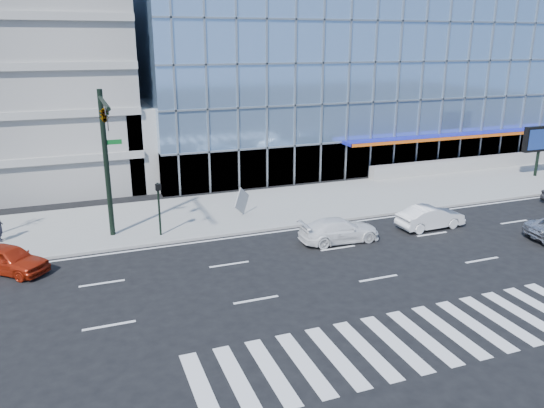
{
  "coord_description": "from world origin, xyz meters",
  "views": [
    {
      "loc": [
        -12.59,
        -23.19,
        10.47
      ],
      "look_at": [
        -2.61,
        3.0,
        1.88
      ],
      "focal_mm": 35.0,
      "sensor_mm": 36.0,
      "label": 1
    }
  ],
  "objects": [
    {
      "name": "ramp_block",
      "position": [
        -6.0,
        18.0,
        3.0
      ],
      "size": [
        6.0,
        8.0,
        6.0
      ],
      "primitive_type": "cube",
      "color": "gray",
      "rests_on": "ground"
    },
    {
      "name": "retaining_wall",
      "position": [
        24.0,
        11.6,
        0.65
      ],
      "size": [
        30.0,
        0.8,
        1.0
      ],
      "primitive_type": "cube",
      "color": "gray",
      "rests_on": "sidewalk"
    },
    {
      "name": "marquee_sign",
      "position": [
        22.0,
        7.99,
        3.07
      ],
      "size": [
        3.2,
        0.43,
        4.0
      ],
      "color": "black",
      "rests_on": "sidewalk"
    },
    {
      "name": "white_suv",
      "position": [
        0.52,
        0.9,
        0.65
      ],
      "size": [
        4.54,
        1.96,
        1.3
      ],
      "primitive_type": "imported",
      "rotation": [
        0.0,
        0.0,
        1.54
      ],
      "color": "white",
      "rests_on": "ground"
    },
    {
      "name": "sidewalk",
      "position": [
        0.0,
        8.0,
        0.07
      ],
      "size": [
        120.0,
        8.0,
        0.15
      ],
      "primitive_type": "cube",
      "color": "gray",
      "rests_on": "ground"
    },
    {
      "name": "ground",
      "position": [
        0.0,
        0.0,
        0.0
      ],
      "size": [
        160.0,
        160.0,
        0.0
      ],
      "primitive_type": "plane",
      "color": "black",
      "rests_on": "ground"
    },
    {
      "name": "white_sedan",
      "position": [
        6.52,
        0.93,
        0.67
      ],
      "size": [
        4.11,
        1.55,
        1.34
      ],
      "primitive_type": "imported",
      "rotation": [
        0.0,
        0.0,
        1.6
      ],
      "color": "silver",
      "rests_on": "ground"
    },
    {
      "name": "red_sedan",
      "position": [
        -15.95,
        2.83,
        0.67
      ],
      "size": [
        3.98,
        3.78,
        1.34
      ],
      "primitive_type": "imported",
      "rotation": [
        0.0,
        0.0,
        0.85
      ],
      "color": "#A1210C",
      "rests_on": "ground"
    },
    {
      "name": "tilted_panel",
      "position": [
        -3.16,
        6.77,
        1.06
      ],
      "size": [
        1.36,
        1.28,
        1.81
      ],
      "primitive_type": "cube",
      "rotation": [
        0.0,
        0.62,
        0.75
      ],
      "color": "gray",
      "rests_on": "sidewalk"
    },
    {
      "name": "traffic_signal",
      "position": [
        -11.0,
        4.57,
        6.16
      ],
      "size": [
        1.14,
        5.74,
        8.0
      ],
      "color": "black",
      "rests_on": "sidewalk"
    },
    {
      "name": "theatre_building",
      "position": [
        14.0,
        26.0,
        7.5
      ],
      "size": [
        42.0,
        26.0,
        15.0
      ],
      "primitive_type": "cube",
      "color": "#7DA3D0",
      "rests_on": "ground"
    },
    {
      "name": "ped_signal_post",
      "position": [
        -8.5,
        4.94,
        2.14
      ],
      "size": [
        0.3,
        0.33,
        3.0
      ],
      "color": "black",
      "rests_on": "sidewalk"
    }
  ]
}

